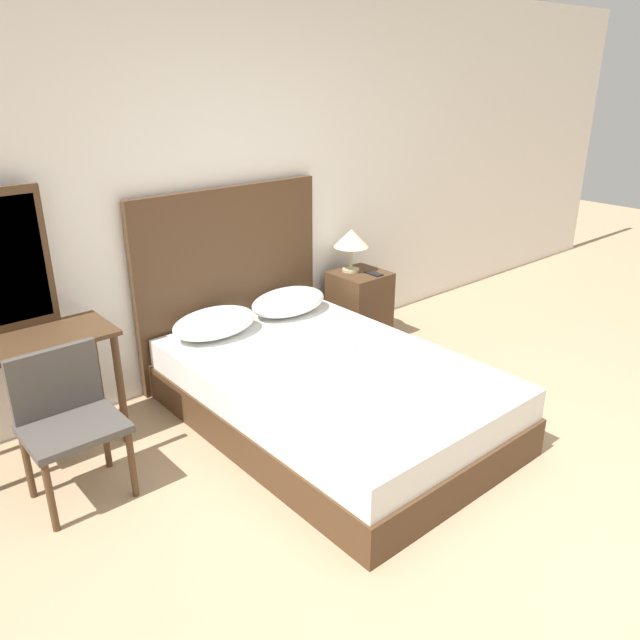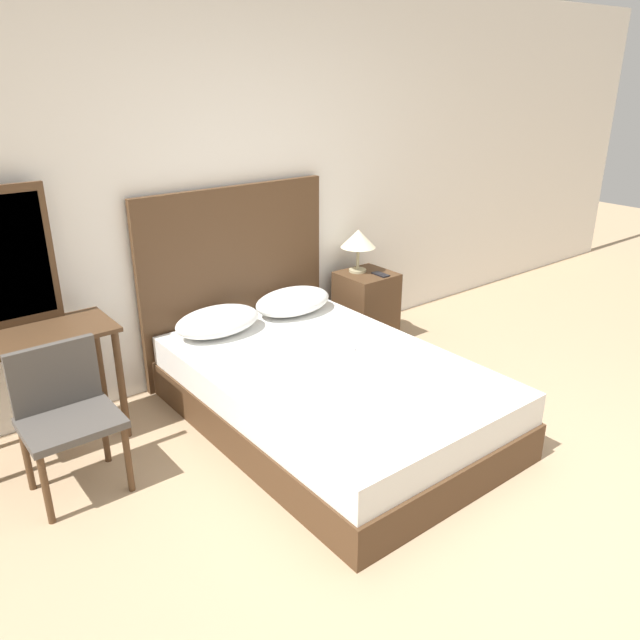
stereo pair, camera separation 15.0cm
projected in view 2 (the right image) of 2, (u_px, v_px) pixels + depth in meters
The scene contains 13 objects.
ground_plane at pixel (516, 534), 3.03m from camera, with size 16.00×16.00×0.00m, color tan.
wall_back at pixel (234, 184), 4.35m from camera, with size 10.00×0.06×2.70m.
bed at pixel (331, 394), 3.89m from camera, with size 1.42×2.13×0.43m.
headboard at pixel (236, 280), 4.51m from camera, with size 1.49×0.05×1.35m.
pillow_left at pixel (218, 321), 4.20m from camera, with size 0.60×0.38×0.18m.
pillow_right at pixel (293, 301), 4.56m from camera, with size 0.60×0.38×0.18m.
phone_on_bed at pixel (344, 348), 4.00m from camera, with size 0.15×0.16×0.01m.
nightstand at pixel (366, 307), 5.08m from camera, with size 0.41×0.40×0.58m.
table_lamp at pixel (358, 240), 4.92m from camera, with size 0.28×0.28×0.34m.
phone_on_nightstand at pixel (381, 274), 4.93m from camera, with size 0.07×0.15×0.01m.
vanity_desk at pixel (36, 358), 3.53m from camera, with size 0.88×0.44×0.73m.
vanity_mirror at pixel (10, 258), 3.46m from camera, with size 0.47×0.03×0.80m.
chair at pixel (65, 409), 3.23m from camera, with size 0.48×0.40×0.79m.
Camera 2 is at (-2.24, -1.31, 2.11)m, focal length 35.00 mm.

